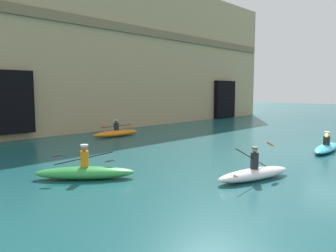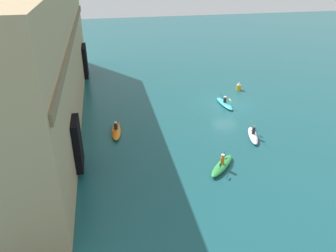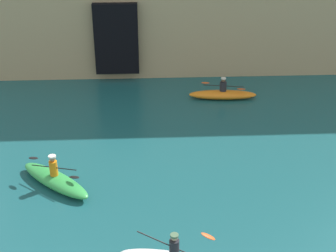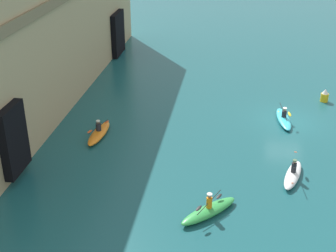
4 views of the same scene
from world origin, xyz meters
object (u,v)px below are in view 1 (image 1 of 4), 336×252
at_px(kayak_orange, 116,133).
at_px(kayak_white, 254,173).
at_px(kayak_green, 85,172).
at_px(kayak_cyan, 326,147).

relative_size(kayak_orange, kayak_white, 1.07).
xyz_separation_m(kayak_green, kayak_white, (4.04, -4.40, -0.02)).
bearing_deg(kayak_cyan, kayak_white, 173.88).
height_order(kayak_green, kayak_cyan, kayak_green).
distance_m(kayak_white, kayak_cyan, 7.42).
relative_size(kayak_green, kayak_cyan, 0.85).
height_order(kayak_green, kayak_orange, kayak_green).
xyz_separation_m(kayak_orange, kayak_cyan, (4.14, -12.13, -0.05)).
bearing_deg(kayak_green, kayak_orange, 89.54).
distance_m(kayak_green, kayak_orange, 10.64).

